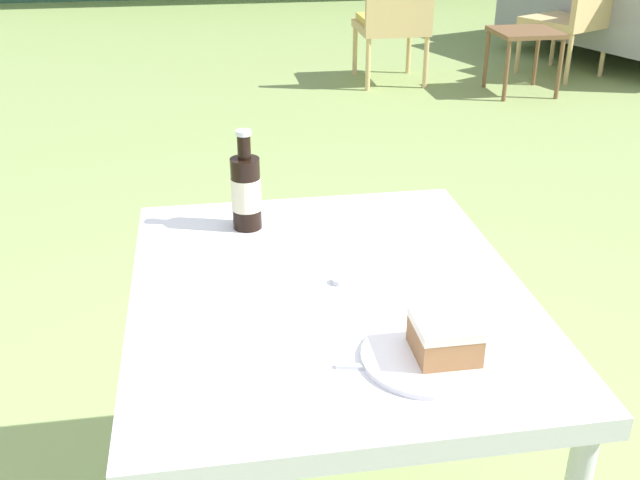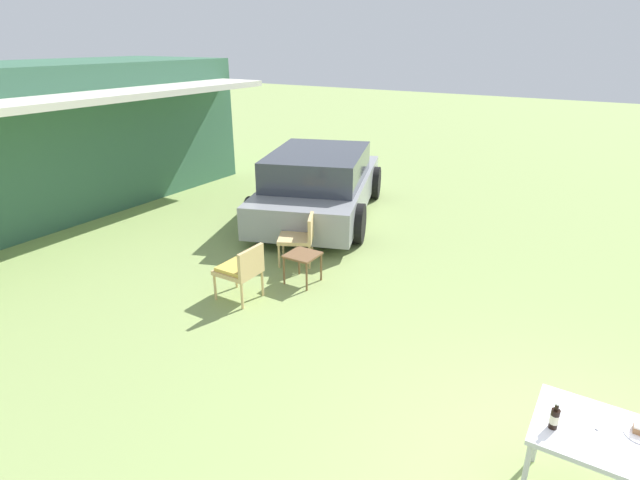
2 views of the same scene
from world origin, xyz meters
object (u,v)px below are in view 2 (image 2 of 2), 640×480
Objects in this scene: wicker_chair_cushioned at (241,268)px; wicker_chair_plain at (301,236)px; parked_car at (320,184)px; garden_side_table at (303,258)px; cola_bottle_near at (554,418)px; patio_table at (597,441)px.

wicker_chair_plain is at bearing 179.56° from wicker_chair_cushioned.
wicker_chair_cushioned is at bearing 175.30° from parked_car.
cola_bottle_near reaches higher than garden_side_table.
garden_side_table is at bearing 153.87° from wicker_chair_cushioned.
parked_car is 6.02× the size of wicker_chair_cushioned.
wicker_chair_plain is 1.75× the size of garden_side_table.
wicker_chair_cushioned is at bearing 153.79° from garden_side_table.
parked_car is at bearing 177.17° from wicker_chair_plain.
wicker_chair_plain is (-2.14, -0.97, -0.19)m from parked_car.
garden_side_table is (-0.57, -0.41, -0.07)m from wicker_chair_plain.
parked_car reaches higher than garden_side_table.
patio_table reaches higher than garden_side_table.
wicker_chair_cushioned is 1.00× the size of wicker_chair_plain.
wicker_chair_cushioned is 1.75× the size of garden_side_table.
wicker_chair_plain is at bearing 36.09° from garden_side_table.
garden_side_table is 2.08× the size of cola_bottle_near.
parked_car reaches higher than wicker_chair_plain.
cola_bottle_near is at bearing 28.15° from wicker_chair_plain.
parked_car is at bearing 47.86° from patio_table.
wicker_chair_cushioned is 3.65× the size of cola_bottle_near.
garden_side_table is at bearing 61.87° from patio_table.
wicker_chair_cushioned reaches higher than patio_table.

